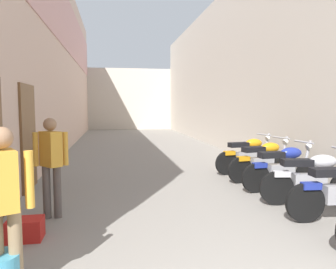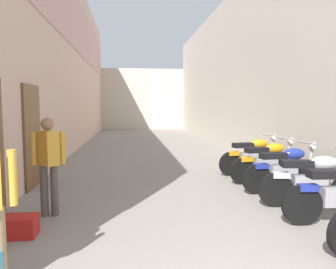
# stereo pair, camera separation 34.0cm
# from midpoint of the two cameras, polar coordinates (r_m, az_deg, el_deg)

# --- Properties ---
(ground_plane) EXTENTS (38.87, 38.87, 0.00)m
(ground_plane) POSITION_cam_midpoint_polar(r_m,az_deg,el_deg) (11.15, -3.77, -3.98)
(ground_plane) COLOR gray
(building_left) EXTENTS (0.45, 22.87, 7.08)m
(building_left) POSITION_cam_midpoint_polar(r_m,az_deg,el_deg) (13.20, -19.48, 12.71)
(building_left) COLOR beige
(building_left) RESTS_ON ground
(building_right) EXTENTS (0.45, 22.87, 6.29)m
(building_right) POSITION_cam_midpoint_polar(r_m,az_deg,el_deg) (13.76, 9.21, 10.81)
(building_right) COLOR beige
(building_right) RESTS_ON ground
(building_far_end) EXTENTS (9.17, 2.00, 4.55)m
(building_far_end) POSITION_cam_midpoint_polar(r_m,az_deg,el_deg) (25.42, -7.27, 6.20)
(building_far_end) COLOR beige
(building_far_end) RESTS_ON ground
(motorcycle_fourth) EXTENTS (1.84, 0.58, 1.04)m
(motorcycle_fourth) POSITION_cam_midpoint_polar(r_m,az_deg,el_deg) (6.19, 22.82, -6.97)
(motorcycle_fourth) COLOR black
(motorcycle_fourth) RESTS_ON ground
(motorcycle_fifth) EXTENTS (1.85, 0.58, 1.04)m
(motorcycle_fifth) POSITION_cam_midpoint_polar(r_m,az_deg,el_deg) (7.03, 18.46, -5.44)
(motorcycle_fifth) COLOR black
(motorcycle_fifth) RESTS_ON ground
(motorcycle_sixth) EXTENTS (1.84, 0.58, 1.04)m
(motorcycle_sixth) POSITION_cam_midpoint_polar(r_m,az_deg,el_deg) (7.79, 15.42, -4.35)
(motorcycle_sixth) COLOR black
(motorcycle_sixth) RESTS_ON ground
(motorcycle_seventh) EXTENTS (1.84, 0.58, 1.04)m
(motorcycle_seventh) POSITION_cam_midpoint_polar(r_m,az_deg,el_deg) (8.60, 12.89, -3.42)
(motorcycle_seventh) COLOR black
(motorcycle_seventh) RESTS_ON ground
(pedestrian_by_doorway) EXTENTS (0.52, 0.39, 1.57)m
(pedestrian_by_doorway) POSITION_cam_midpoint_polar(r_m,az_deg,el_deg) (3.35, -29.71, -9.98)
(pedestrian_by_doorway) COLOR #8C7251
(pedestrian_by_doorway) RESTS_ON ground
(pedestrian_mid_alley) EXTENTS (0.52, 0.39, 1.57)m
(pedestrian_mid_alley) POSITION_cam_midpoint_polar(r_m,az_deg,el_deg) (5.36, -21.73, -4.23)
(pedestrian_mid_alley) COLOR #564C47
(pedestrian_mid_alley) RESTS_ON ground
(plastic_crate) EXTENTS (0.44, 0.32, 0.28)m
(plastic_crate) POSITION_cam_midpoint_polar(r_m,az_deg,el_deg) (4.84, -25.89, -14.89)
(plastic_crate) COLOR red
(plastic_crate) RESTS_ON ground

